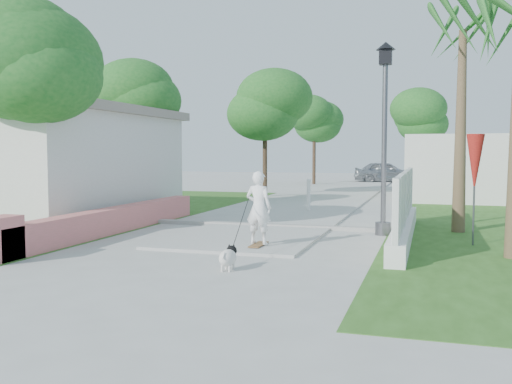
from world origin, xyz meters
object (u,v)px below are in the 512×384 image
(parked_car, at_px, (385,172))
(bollard, at_px, (309,194))
(street_lamp, at_px, (384,131))
(skateboarder, at_px, (248,217))
(dog, at_px, (228,257))
(patio_umbrella, at_px, (475,164))

(parked_car, bearing_deg, bollard, 165.55)
(street_lamp, height_order, skateboarder, street_lamp)
(bollard, bearing_deg, parked_car, 87.01)
(street_lamp, height_order, dog, street_lamp)
(bollard, distance_m, dog, 9.32)
(parked_car, bearing_deg, skateboarder, 167.34)
(street_lamp, xyz_separation_m, parked_car, (-1.70, 23.67, -1.75))
(bollard, bearing_deg, dog, -86.32)
(bollard, distance_m, patio_umbrella, 7.25)
(patio_umbrella, bearing_deg, skateboarder, -151.47)
(skateboarder, xyz_separation_m, parked_car, (0.56, 26.94, -0.04))
(patio_umbrella, bearing_deg, street_lamp, 152.24)
(street_lamp, distance_m, skateboarder, 4.33)
(bollard, bearing_deg, patio_umbrella, -50.09)
(dog, bearing_deg, parked_car, 87.54)
(street_lamp, relative_size, dog, 7.46)
(patio_umbrella, bearing_deg, parked_car, 98.30)
(street_lamp, distance_m, patio_umbrella, 2.27)
(street_lamp, bearing_deg, bollard, 120.96)
(street_lamp, distance_m, dog, 5.68)
(street_lamp, distance_m, bollard, 5.56)
(street_lamp, height_order, patio_umbrella, street_lamp)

